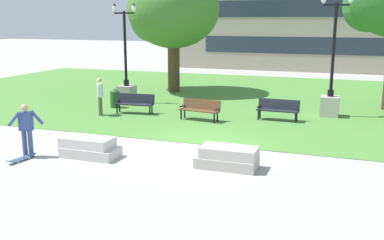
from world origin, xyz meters
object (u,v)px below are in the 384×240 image
Objects in this scene: skateboard at (21,158)px; lamp_post_left at (331,92)px; park_bench_far_left at (135,102)px; park_bench_near_left at (200,108)px; park_bench_near_right at (278,108)px; trash_bin at (115,98)px; concrete_block_center at (89,147)px; person_bystander_near_lawn at (100,94)px; lamp_post_right at (126,83)px; person_skateboarder at (26,127)px; concrete_block_left at (228,158)px.

skateboard is 13.33m from lamp_post_left.
park_bench_far_left is (0.09, 7.67, 0.45)m from skateboard.
park_bench_near_left is 3.38m from park_bench_near_right.
trash_bin reaches higher than park_bench_near_right.
park_bench_far_left reaches higher than concrete_block_center.
person_bystander_near_lawn is at bearing 117.85° from concrete_block_center.
skateboard is 0.19× the size of lamp_post_left.
skateboard is 10.17m from lamp_post_right.
person_skateboarder reaches higher than skateboard.
person_skateboarder is at bearing -161.51° from concrete_block_center.
park_bench_near_left is at bearing 64.95° from skateboard.
park_bench_near_right is 8.10m from trash_bin.
park_bench_near_right is at bearing 49.95° from person_skateboarder.
person_bystander_near_lawn is (0.29, -1.87, 0.48)m from trash_bin.
skateboard is at bearing -115.05° from park_bench_near_left.
trash_bin reaches higher than concrete_block_center.
concrete_block_center is 11.36m from lamp_post_left.
lamp_post_right is at bearing 98.81° from person_skateboarder.
skateboard is at bearing -130.65° from lamp_post_left.
trash_bin reaches higher than park_bench_far_left.
park_bench_near_right is 0.98× the size of park_bench_far_left.
park_bench_near_right is (3.19, 1.14, 0.00)m from park_bench_near_left.
person_skateboarder is 0.92× the size of park_bench_near_left.
lamp_post_left is 10.29m from trash_bin.
lamp_post_left reaches higher than park_bench_near_left.
park_bench_near_right reaches higher than concrete_block_left.
person_skateboarder is (-1.88, -0.63, 0.66)m from concrete_block_center.
person_bystander_near_lawn is at bearing 100.20° from skateboard.
skateboard is 0.56× the size of park_bench_near_left.
park_bench_near_right is 1.89× the size of trash_bin.
lamp_post_left is (8.57, 2.42, 0.57)m from park_bench_far_left.
person_bystander_near_lawn is at bearing -167.70° from park_bench_near_right.
lamp_post_left is at bearing 38.61° from park_bench_near_right.
person_bystander_near_lawn is (-4.62, -0.56, 0.45)m from park_bench_near_left.
trash_bin is (-8.10, 0.17, -0.04)m from park_bench_near_right.
trash_bin is at bearing 137.53° from concrete_block_left.
park_bench_near_left is 5.97m from lamp_post_left.
concrete_block_left is at bearing -47.29° from lamp_post_right.
concrete_block_center is 6.42m from person_bystander_near_lawn.
person_bystander_near_lawn is (-1.21, 6.74, 0.90)m from skateboard.
person_skateboarder is 6.37m from person_bystander_near_lawn.
park_bench_near_right is (0.37, 6.90, 0.23)m from concrete_block_left.
concrete_block_center is at bearing -174.33° from concrete_block_left.
lamp_post_right is at bearing 151.60° from park_bench_near_left.
park_bench_far_left is at bearing -30.74° from trash_bin.
lamp_post_left reaches higher than park_bench_far_left.
concrete_block_left is at bearing -34.96° from person_bystander_near_lawn.
person_skateboarder is 1.00× the size of person_bystander_near_lawn.
park_bench_near_left is at bearing -28.40° from lamp_post_right.
trash_bin is at bearing 98.83° from person_bystander_near_lawn.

